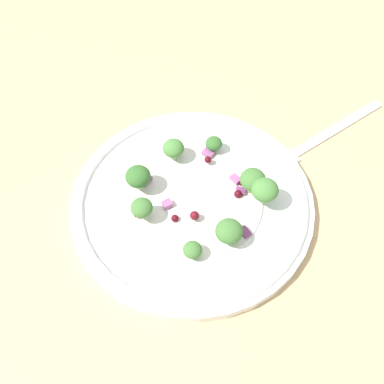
# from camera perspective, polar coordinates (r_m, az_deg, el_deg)

# --- Properties ---
(ground_plane) EXTENTS (1.80, 1.80, 0.02)m
(ground_plane) POSITION_cam_1_polar(r_m,az_deg,el_deg) (0.53, -3.53, -1.81)
(ground_plane) COLOR tan
(plate) EXTENTS (0.27, 0.27, 0.02)m
(plate) POSITION_cam_1_polar(r_m,az_deg,el_deg) (0.51, 0.00, -1.17)
(plate) COLOR white
(plate) RESTS_ON ground_plane
(dressing_pool) EXTENTS (0.16, 0.16, 0.00)m
(dressing_pool) POSITION_cam_1_polar(r_m,az_deg,el_deg) (0.51, 0.00, -0.90)
(dressing_pool) COLOR white
(dressing_pool) RESTS_ON plate
(broccoli_floret_0) EXTENTS (0.02, 0.02, 0.03)m
(broccoli_floret_0) POSITION_cam_1_polar(r_m,az_deg,el_deg) (0.53, -2.31, 5.40)
(broccoli_floret_0) COLOR #8EB77A
(broccoli_floret_0) RESTS_ON plate
(broccoli_floret_1) EXTENTS (0.03, 0.03, 0.03)m
(broccoli_floret_1) POSITION_cam_1_polar(r_m,az_deg,el_deg) (0.50, 7.54, 1.49)
(broccoli_floret_1) COLOR #9EC684
(broccoli_floret_1) RESTS_ON plate
(broccoli_floret_2) EXTENTS (0.02, 0.02, 0.02)m
(broccoli_floret_2) POSITION_cam_1_polar(r_m,az_deg,el_deg) (0.46, 0.06, -7.20)
(broccoli_floret_2) COLOR #9EC684
(broccoli_floret_2) RESTS_ON plate
(broccoli_floret_3) EXTENTS (0.03, 0.03, 0.03)m
(broccoli_floret_3) POSITION_cam_1_polar(r_m,az_deg,el_deg) (0.50, -6.69, 1.87)
(broccoli_floret_3) COLOR #9EC684
(broccoli_floret_3) RESTS_ON plate
(broccoli_floret_4) EXTENTS (0.02, 0.02, 0.02)m
(broccoli_floret_4) POSITION_cam_1_polar(r_m,az_deg,el_deg) (0.54, 2.67, 6.01)
(broccoli_floret_4) COLOR #8EB77A
(broccoli_floret_4) RESTS_ON plate
(broccoli_floret_5) EXTENTS (0.02, 0.02, 0.02)m
(broccoli_floret_5) POSITION_cam_1_polar(r_m,az_deg,el_deg) (0.48, -6.24, -1.99)
(broccoli_floret_5) COLOR #ADD18E
(broccoli_floret_5) RESTS_ON plate
(broccoli_floret_6) EXTENTS (0.03, 0.03, 0.03)m
(broccoli_floret_6) POSITION_cam_1_polar(r_m,az_deg,el_deg) (0.47, 4.60, -4.90)
(broccoli_floret_6) COLOR #ADD18E
(broccoli_floret_6) RESTS_ON plate
(broccoli_floret_7) EXTENTS (0.03, 0.03, 0.03)m
(broccoli_floret_7) POSITION_cam_1_polar(r_m,az_deg,el_deg) (0.49, 9.01, 0.21)
(broccoli_floret_7) COLOR #8EB77A
(broccoli_floret_7) RESTS_ON plate
(cranberry_0) EXTENTS (0.01, 0.01, 0.01)m
(cranberry_0) POSITION_cam_1_polar(r_m,az_deg,el_deg) (0.49, -2.12, -3.28)
(cranberry_0) COLOR #4C0A14
(cranberry_0) RESTS_ON plate
(cranberry_1) EXTENTS (0.01, 0.01, 0.01)m
(cranberry_1) POSITION_cam_1_polar(r_m,az_deg,el_deg) (0.49, -7.11, -2.55)
(cranberry_1) COLOR maroon
(cranberry_1) RESTS_ON plate
(cranberry_2) EXTENTS (0.01, 0.01, 0.01)m
(cranberry_2) POSITION_cam_1_polar(r_m,az_deg,el_deg) (0.53, 1.99, 4.01)
(cranberry_2) COLOR #4C0A14
(cranberry_2) RESTS_ON plate
(cranberry_3) EXTENTS (0.01, 0.01, 0.01)m
(cranberry_3) POSITION_cam_1_polar(r_m,az_deg,el_deg) (0.52, 6.21, 1.17)
(cranberry_3) COLOR #4C0A14
(cranberry_3) RESTS_ON plate
(cranberry_4) EXTENTS (0.01, 0.01, 0.01)m
(cranberry_4) POSITION_cam_1_polar(r_m,az_deg,el_deg) (0.49, 0.36, -2.90)
(cranberry_4) COLOR maroon
(cranberry_4) RESTS_ON plate
(cranberry_5) EXTENTS (0.01, 0.01, 0.01)m
(cranberry_5) POSITION_cam_1_polar(r_m,az_deg,el_deg) (0.51, 5.73, -0.26)
(cranberry_5) COLOR #4C0A14
(cranberry_5) RESTS_ON plate
(cranberry_6) EXTENTS (0.01, 0.01, 0.01)m
(cranberry_6) POSITION_cam_1_polar(r_m,az_deg,el_deg) (0.48, 3.69, -4.21)
(cranberry_6) COLOR maroon
(cranberry_6) RESTS_ON plate
(onion_bit_0) EXTENTS (0.01, 0.01, 0.01)m
(onion_bit_0) POSITION_cam_1_polar(r_m,az_deg,el_deg) (0.50, -3.08, -1.48)
(onion_bit_0) COLOR #A35B93
(onion_bit_0) RESTS_ON plate
(onion_bit_1) EXTENTS (0.01, 0.01, 0.00)m
(onion_bit_1) POSITION_cam_1_polar(r_m,az_deg,el_deg) (0.52, 5.41, 1.61)
(onion_bit_1) COLOR #A35B93
(onion_bit_1) RESTS_ON plate
(onion_bit_2) EXTENTS (0.01, 0.01, 0.00)m
(onion_bit_2) POSITION_cam_1_polar(r_m,az_deg,el_deg) (0.54, 1.87, 5.04)
(onion_bit_2) COLOR #A35B93
(onion_bit_2) RESTS_ON plate
(onion_bit_3) EXTENTS (0.01, 0.01, 0.00)m
(onion_bit_3) POSITION_cam_1_polar(r_m,az_deg,el_deg) (0.52, -6.14, 1.30)
(onion_bit_3) COLOR #934C84
(onion_bit_3) RESTS_ON plate
(onion_bit_4) EXTENTS (0.01, 0.01, 0.00)m
(onion_bit_4) POSITION_cam_1_polar(r_m,az_deg,el_deg) (0.49, 6.61, -4.96)
(onion_bit_4) COLOR #843D75
(onion_bit_4) RESTS_ON plate
(onion_bit_5) EXTENTS (0.01, 0.01, 0.00)m
(onion_bit_5) POSITION_cam_1_polar(r_m,az_deg,el_deg) (0.51, 6.03, 0.13)
(onion_bit_5) COLOR #843D75
(onion_bit_5) RESTS_ON plate
(fork) EXTENTS (0.19, 0.06, 0.01)m
(fork) POSITION_cam_1_polar(r_m,az_deg,el_deg) (0.60, 15.67, 6.53)
(fork) COLOR silver
(fork) RESTS_ON ground_plane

